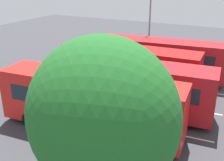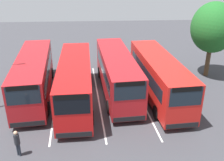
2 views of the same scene
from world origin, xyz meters
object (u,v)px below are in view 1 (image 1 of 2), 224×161
(bus_far_left, at_px, (159,57))
(depot_tree, at_px, (103,117))
(bus_far_right, at_px, (89,101))
(bus_center_left, at_px, (129,67))
(bus_center_right, at_px, (129,85))
(pedestrian, at_px, (81,57))
(street_lamp, at_px, (149,21))

(bus_far_left, height_order, depot_tree, depot_tree)
(bus_far_right, bearing_deg, bus_center_left, -89.80)
(bus_center_right, bearing_deg, depot_tree, 104.35)
(bus_far_left, height_order, pedestrian, bus_far_left)
(bus_far_right, relative_size, street_lamp, 1.47)
(bus_far_left, xyz_separation_m, bus_far_right, (0.82, 10.35, 0.00))
(bus_far_left, relative_size, pedestrian, 6.53)
(bus_far_right, distance_m, pedestrian, 12.00)
(depot_tree, bearing_deg, street_lamp, -73.88)
(bus_center_right, relative_size, bus_far_right, 1.00)
(bus_far_right, distance_m, depot_tree, 7.89)
(bus_far_left, relative_size, street_lamp, 1.48)
(street_lamp, bearing_deg, bus_far_right, -5.16)
(bus_far_right, bearing_deg, street_lamp, -88.08)
(bus_center_left, xyz_separation_m, street_lamp, (1.01, -7.19, 2.46))
(bus_far_right, bearing_deg, bus_center_right, -111.10)
(bus_far_left, bearing_deg, depot_tree, 95.68)
(street_lamp, relative_size, depot_tree, 1.03)
(bus_center_left, relative_size, bus_center_right, 0.99)
(bus_far_right, bearing_deg, depot_tree, 120.78)
(bus_center_left, relative_size, street_lamp, 1.46)
(pedestrian, bearing_deg, street_lamp, 68.00)
(bus_center_right, height_order, bus_far_right, same)
(pedestrian, xyz_separation_m, depot_tree, (-11.16, 15.72, 3.85))
(bus_far_left, distance_m, bus_center_right, 6.97)
(bus_far_left, height_order, street_lamp, street_lamp)
(bus_center_left, xyz_separation_m, pedestrian, (6.39, -2.94, -0.87))
(bus_far_right, xyz_separation_m, street_lamp, (1.56, -14.00, 2.46))
(street_lamp, distance_m, depot_tree, 20.80)
(depot_tree, bearing_deg, bus_center_right, -71.11)
(bus_center_right, height_order, depot_tree, depot_tree)
(street_lamp, bearing_deg, pedestrian, -63.23)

